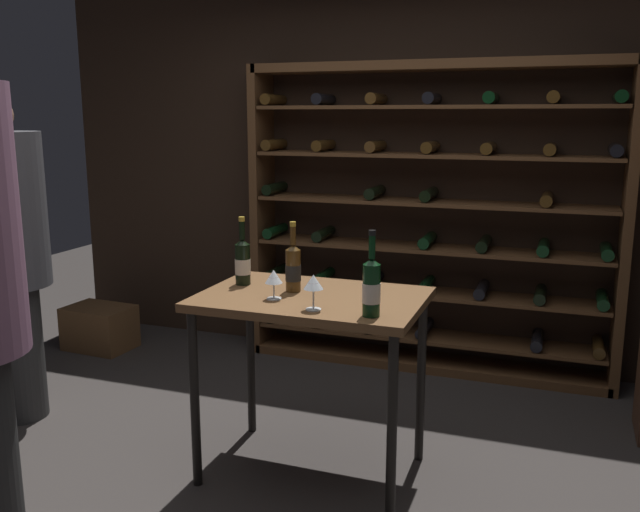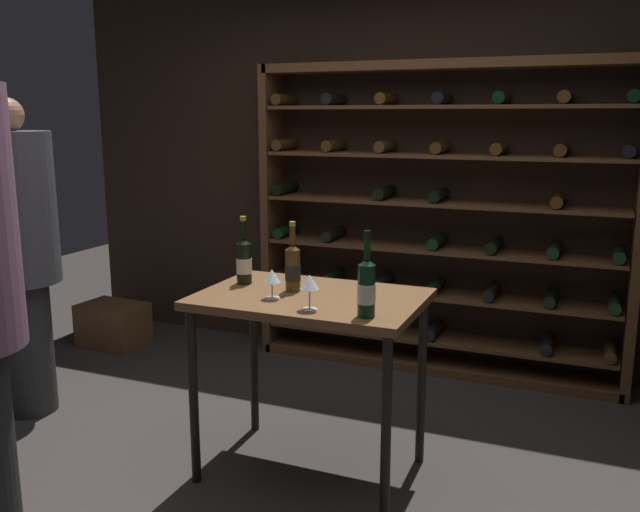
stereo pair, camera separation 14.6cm
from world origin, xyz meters
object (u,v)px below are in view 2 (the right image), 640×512
Objects in this scene: wine_rack at (437,222)px; wine_glass_stemmed_right at (272,277)px; person_host_in_suit at (18,245)px; tasting_table at (311,316)px; wine_glass_stemmed_center at (310,283)px; wine_bottle_amber_reserve at (244,260)px; wine_bottle_green_slim at (293,267)px; wine_bottle_gold_foil at (367,287)px; wine_crate at (113,324)px.

wine_glass_stemmed_right is (-0.36, -1.74, -0.03)m from wine_rack.
tasting_table is at bearing 112.66° from person_host_in_suit.
wine_glass_stemmed_center is at bearing 105.85° from person_host_in_suit.
wine_bottle_amber_reserve reaches higher than wine_glass_stemmed_right.
wine_glass_stemmed_right is (-0.03, -0.16, -0.02)m from wine_bottle_green_slim.
wine_bottle_gold_foil is 0.53m from wine_bottle_green_slim.
wine_bottle_green_slim reaches higher than wine_glass_stemmed_right.
tasting_table is 7.54× the size of wine_glass_stemmed_right.
wine_glass_stemmed_right is (-0.49, 0.10, -0.03)m from wine_bottle_gold_foil.
wine_bottle_gold_foil reaches higher than tasting_table.
wine_bottle_gold_foil is (2.49, -1.39, 0.87)m from wine_crate.
person_host_in_suit is 2.18m from wine_bottle_gold_foil.
wine_glass_stemmed_center reaches higher than tasting_table.
wine_rack is 1.64m from tasting_table.
wine_glass_stemmed_center is (0.09, -0.23, 0.22)m from tasting_table.
wine_bottle_green_slim is at bearing 79.87° from wine_glass_stemmed_right.
wine_bottle_green_slim is at bearing 161.32° from tasting_table.
wine_bottle_amber_reserve is at bearing 168.71° from tasting_table.
wine_rack is 5.20× the size of wine_crate.
wine_rack is 6.84× the size of wine_bottle_gold_foil.
wine_glass_stemmed_center is at bearing -94.13° from wine_rack.
wine_bottle_amber_reserve is at bearing 115.69° from person_host_in_suit.
wine_bottle_green_slim is 0.17m from wine_glass_stemmed_right.
wine_bottle_green_slim is 2.14× the size of wine_glass_stemmed_center.
wine_bottle_gold_foil is at bearing -30.21° from wine_bottle_green_slim.
wine_bottle_gold_foil is at bearing 106.66° from person_host_in_suit.
tasting_table is 0.25m from wine_bottle_green_slim.
person_host_in_suit is 3.79× the size of wine_crate.
wine_glass_stemmed_center is (-0.26, 0.00, -0.01)m from wine_bottle_gold_foil.
wine_bottle_amber_reserve is (-0.39, 0.08, 0.22)m from tasting_table.
wine_rack is at bearing 67.91° from wine_bottle_amber_reserve.
wine_bottle_amber_reserve is at bearing -31.70° from wine_crate.
wine_bottle_green_slim is 2.44× the size of wine_glass_stemmed_right.
wine_bottle_gold_foil is 0.50m from wine_glass_stemmed_right.
wine_crate is at bearing 150.88° from wine_bottle_gold_foil.
wine_bottle_gold_foil reaches higher than wine_bottle_green_slim.
person_host_in_suit is 1.45m from wine_crate.
wine_crate is at bearing -141.09° from person_host_in_suit.
wine_rack reaches higher than wine_bottle_gold_foil.
wine_bottle_amber_reserve is (-0.62, -1.53, -0.01)m from wine_rack.
tasting_table is 6.63× the size of wine_glass_stemmed_center.
wine_rack reaches higher than wine_crate.
wine_rack reaches higher than wine_bottle_green_slim.
tasting_table is 0.33m from wine_glass_stemmed_center.
wine_bottle_gold_foil is 1.08× the size of wine_bottle_amber_reserve.
wine_crate is 1.43× the size of wine_bottle_green_slim.
tasting_table is 2.51m from wine_crate.
wine_crate is (-0.32, 1.14, -0.84)m from person_host_in_suit.
wine_glass_stemmed_right is at bearing -100.13° from wine_bottle_green_slim.
wine_rack is 1.65m from wine_bottle_amber_reserve.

